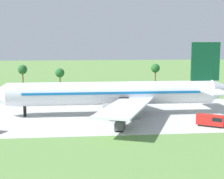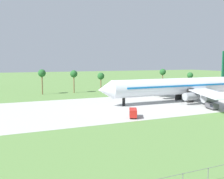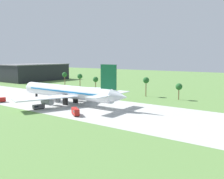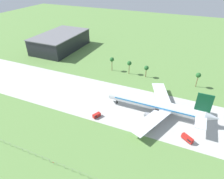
% 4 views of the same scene
% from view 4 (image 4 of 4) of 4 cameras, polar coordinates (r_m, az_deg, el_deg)
% --- Properties ---
extents(ground_plane, '(600.00, 600.00, 0.00)m').
position_cam_4_polar(ground_plane, '(133.97, -2.75, -2.78)').
color(ground_plane, '#5B8442').
extents(taxiway_strip, '(320.00, 44.00, 0.02)m').
position_cam_4_polar(taxiway_strip, '(133.96, -2.75, -2.78)').
color(taxiway_strip, '#B2B2AD').
rests_on(taxiway_strip, ground_plane).
extents(jet_airliner, '(68.91, 57.26, 19.81)m').
position_cam_4_polar(jet_airliner, '(121.49, 12.63, -4.34)').
color(jet_airliner, silver).
rests_on(jet_airliner, ground_plane).
extents(baggage_tug, '(6.38, 5.21, 2.82)m').
position_cam_4_polar(baggage_tug, '(111.11, 20.80, -12.99)').
color(baggage_tug, black).
rests_on(baggage_tug, ground_plane).
extents(fuel_truck, '(3.96, 5.26, 2.43)m').
position_cam_4_polar(fuel_truck, '(118.53, -4.48, -7.38)').
color(fuel_truck, black).
rests_on(fuel_truck, ground_plane).
extents(catering_van, '(3.19, 5.41, 2.01)m').
position_cam_4_polar(catering_van, '(111.49, 9.49, -10.99)').
color(catering_van, black).
rests_on(catering_van, ground_plane).
extents(perimeter_fence, '(80.10, 0.10, 2.10)m').
position_cam_4_polar(perimeter_fence, '(99.68, -17.43, -18.72)').
color(perimeter_fence, slate).
rests_on(perimeter_fence, ground_plane).
extents(no_stopping_sign, '(0.44, 0.08, 1.68)m').
position_cam_4_polar(no_stopping_sign, '(98.74, -16.42, -19.50)').
color(no_stopping_sign, gray).
rests_on(no_stopping_sign, ground_plane).
extents(terminal_building, '(36.72, 61.20, 16.08)m').
position_cam_4_polar(terminal_building, '(222.91, -14.50, 13.15)').
color(terminal_building, black).
rests_on(terminal_building, ground_plane).
extents(palm_tree_row, '(90.91, 3.60, 11.87)m').
position_cam_4_polar(palm_tree_row, '(157.41, 13.45, 5.58)').
color(palm_tree_row, brown).
rests_on(palm_tree_row, ground_plane).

